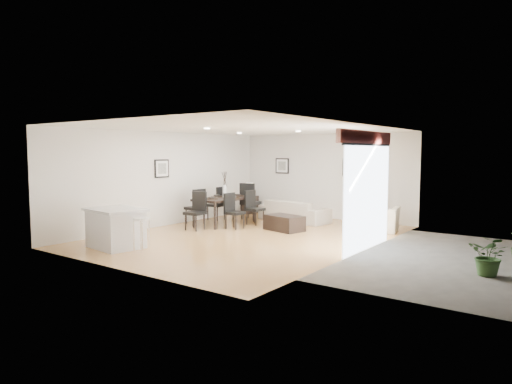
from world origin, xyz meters
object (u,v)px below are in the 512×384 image
Objects in this scene: dining_chair_wnear at (197,204)px; kitchen_island at (116,228)px; coffee_table at (284,223)px; dining_chair_enear at (232,209)px; sofa at (294,211)px; dining_table at (225,200)px; bar_stool at (141,223)px; dining_chair_head at (197,209)px; side_table at (250,204)px; armchair at (378,219)px; dining_chair_foot at (249,199)px; dining_chair_wfar at (218,201)px; dining_chair_efar at (253,205)px.

dining_chair_wnear reaches higher than kitchen_island.
dining_chair_enear is at bearing -142.93° from coffee_table.
dining_chair_enear reaches higher than sofa.
dining_chair_wnear is 2.76m from coffee_table.
dining_chair_wnear is at bearing 111.15° from kitchen_island.
dining_table is 4.10m from bar_stool.
dining_chair_enear is at bearing -34.45° from dining_table.
kitchen_island is at bearing 172.16° from dining_chair_enear.
dining_chair_head is 1.72× the size of side_table.
dining_chair_enear is 0.98m from dining_chair_head.
dining_chair_foot is at bearing -6.51° from armchair.
dining_chair_wnear is at bearing -143.40° from dining_table.
kitchen_island is (0.84, -3.48, -0.14)m from dining_chair_wnear.
dining_chair_foot is at bearing -53.64° from side_table.
dining_chair_wfar is 1.34m from dining_chair_efar.
bar_stool is at bearing -171.45° from dining_chair_efar.
dining_chair_wnear is at bearing 59.61° from dining_chair_foot.
side_table is 0.81× the size of bar_stool.
bar_stool is (-0.96, -4.06, 0.43)m from coffee_table.
sofa is 2.14× the size of dining_chair_head.
bar_stool is (1.71, -4.44, 0.05)m from dining_chair_wfar.
dining_chair_wnear is at bearing -4.78° from dining_chair_wfar.
bar_stool is at bearing -74.57° from dining_table.
dining_chair_wnear is 1.00× the size of coffee_table.
dining_chair_wfar is 2.73m from coffee_table.
sofa is 2.99× the size of bar_stool.
dining_chair_wnear is 1.65m from dining_chair_efar.
dining_chair_wfar is 1.06× the size of dining_chair_efar.
dining_chair_head is at bearing 136.06° from dining_chair_enear.
side_table is at bearing 98.44° from dining_chair_head.
side_table is at bearing 111.19° from dining_table.
dining_chair_foot is at bearing 164.00° from dining_chair_wnear.
dining_chair_foot is at bearing 83.92° from dining_chair_head.
sofa is 3.68× the size of side_table.
armchair is 1.04× the size of dining_chair_enear.
dining_chair_foot is 5.23m from bar_stool.
dining_chair_enear is at bearing 79.73° from sofa.
armchair is at bearing 97.21° from dining_chair_wfar.
kitchen_island is (0.18, -2.79, -0.14)m from dining_chair_head.
dining_chair_efar is 1.79m from dining_chair_head.
dining_chair_head is 2.41m from coffee_table.
side_table is at bearing -61.56° from dining_chair_foot.
dining_chair_wfar is 1.96m from side_table.
armchair is 6.71m from kitchen_island.
dining_chair_wnear is at bearing -85.44° from side_table.
coffee_table is (2.67, 0.58, -0.37)m from dining_chair_wnear.
dining_chair_enear is at bearing 89.43° from kitchen_island.
dining_chair_enear reaches higher than side_table.
kitchen_island is at bearing 20.11° from dining_chair_wnear.
side_table is 6.66m from bar_stool.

